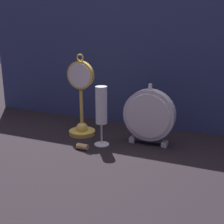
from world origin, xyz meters
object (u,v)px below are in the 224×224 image
(champagne_flute, at_px, (101,109))
(wine_cork, at_px, (82,147))
(pocket_watch_on_stand, at_px, (81,106))
(mantel_clock_silver, at_px, (149,115))

(champagne_flute, xyz_separation_m, wine_cork, (-0.05, -0.07, -0.13))
(pocket_watch_on_stand, height_order, champagne_flute, pocket_watch_on_stand)
(pocket_watch_on_stand, xyz_separation_m, mantel_clock_silver, (0.28, 0.01, -0.01))
(pocket_watch_on_stand, relative_size, wine_cork, 7.82)
(pocket_watch_on_stand, bearing_deg, champagne_flute, -30.19)
(pocket_watch_on_stand, bearing_deg, mantel_clock_silver, 1.05)
(pocket_watch_on_stand, relative_size, mantel_clock_silver, 1.42)
(mantel_clock_silver, relative_size, wine_cork, 5.52)
(pocket_watch_on_stand, xyz_separation_m, champagne_flute, (0.12, -0.07, 0.02))
(mantel_clock_silver, bearing_deg, pocket_watch_on_stand, -178.95)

